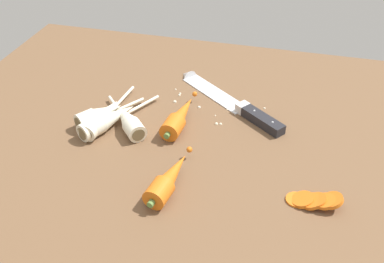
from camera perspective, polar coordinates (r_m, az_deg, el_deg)
The scene contains 10 objects.
ground_plane at distance 97.25cm, azimuth 0.29°, elevation -0.98°, with size 120.00×90.00×4.00cm, color brown.
chefs_knife at distance 106.17cm, azimuth 4.36°, elevation 4.23°, with size 29.52×23.89×4.18cm.
whole_carrot at distance 97.04cm, azimuth -1.61°, elevation 1.91°, with size 5.39×18.27×4.20cm.
whole_carrot_second at distance 81.47cm, azimuth -3.04°, elevation -6.12°, with size 6.24×17.10×4.20cm.
parsnip_front at distance 97.05cm, azimuth -8.23°, elevation 1.42°, with size 14.05×15.11×4.00cm.
parsnip_mid_left at distance 98.00cm, azimuth -10.66°, elevation 1.51°, with size 12.42×20.40×4.00cm.
parsnip_mid_right at distance 100.13cm, azimuth -11.69°, elevation 2.20°, with size 11.59×15.49×4.00cm.
parsnip_back at distance 99.33cm, azimuth -11.39°, elevation 1.94°, with size 5.30×21.97×4.00cm.
carrot_slice_stack at distance 81.95cm, azimuth 15.40°, elevation -8.53°, with size 9.81×4.30×3.11cm.
mince_crumbs at distance 103.80cm, azimuth 1.89°, elevation 3.30°, with size 22.96×12.51×0.88cm.
Camera 1 is at (18.80, -74.76, 57.29)cm, focal length 41.49 mm.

